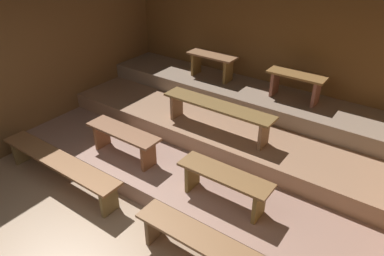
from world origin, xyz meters
name	(u,v)px	position (x,y,z in m)	size (l,w,h in m)	color
ground	(192,175)	(0.00, 2.14, -0.04)	(6.23, 5.07, 0.08)	#9F8062
wall_back	(264,57)	(0.00, 4.30, 1.22)	(6.23, 0.06, 2.44)	brown
wall_left	(63,60)	(-2.74, 2.14, 1.22)	(0.06, 5.07, 2.44)	brown
platform_lower	(213,149)	(0.00, 2.72, 0.13)	(5.43, 3.11, 0.26)	#9F7868
platform_middle	(232,121)	(0.00, 3.27, 0.40)	(5.43, 2.00, 0.26)	#A57B5C
platform_upper	(248,96)	(0.00, 3.79, 0.66)	(5.43, 0.97, 0.26)	gray
bench_floor_left	(59,164)	(-1.36, 0.84, 0.36)	(2.20, 0.34, 0.44)	#92613A
bench_lower_left	(123,137)	(-0.85, 1.61, 0.59)	(1.19, 0.34, 0.44)	#906042
bench_lower_right	(224,181)	(0.85, 1.61, 0.59)	(1.19, 0.34, 0.44)	olive
bench_middle_center	(217,110)	(0.08, 2.66, 0.88)	(1.77, 0.34, 0.44)	olive
bench_upper_left	(212,61)	(-0.79, 3.84, 1.10)	(0.91, 0.34, 0.44)	#8F613E
bench_upper_right	(296,81)	(0.79, 3.84, 1.10)	(0.91, 0.34, 0.44)	olive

